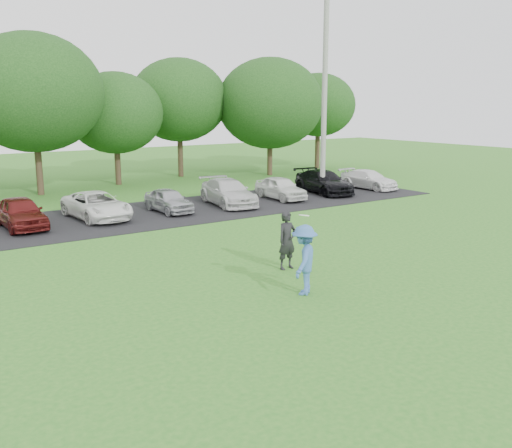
# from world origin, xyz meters

# --- Properties ---
(ground) EXTENTS (100.00, 100.00, 0.00)m
(ground) POSITION_xyz_m (0.00, 0.00, 0.00)
(ground) COLOR #286F1F
(ground) RESTS_ON ground
(parking_lot) EXTENTS (32.00, 6.50, 0.03)m
(parking_lot) POSITION_xyz_m (0.00, 13.00, 0.01)
(parking_lot) COLOR black
(parking_lot) RESTS_ON ground
(utility_pole) EXTENTS (0.28, 0.28, 10.24)m
(utility_pole) POSITION_xyz_m (10.68, 12.74, 5.12)
(utility_pole) COLOR gray
(utility_pole) RESTS_ON ground
(frisbee_player) EXTENTS (1.37, 1.29, 2.20)m
(frisbee_player) POSITION_xyz_m (-0.52, 0.50, 0.93)
(frisbee_player) COLOR #3D69AD
(frisbee_player) RESTS_ON ground
(camera_bystander) EXTENTS (0.68, 0.47, 1.78)m
(camera_bystander) POSITION_xyz_m (0.52, 2.60, 0.89)
(camera_bystander) COLOR black
(camera_bystander) RESTS_ON ground
(parked_cars) EXTENTS (30.90, 4.79, 1.25)m
(parked_cars) POSITION_xyz_m (-0.82, 13.12, 0.63)
(parked_cars) COLOR silver
(parked_cars) RESTS_ON parking_lot
(tree_row) EXTENTS (42.39, 9.85, 8.64)m
(tree_row) POSITION_xyz_m (1.51, 22.76, 4.91)
(tree_row) COLOR #38281C
(tree_row) RESTS_ON ground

